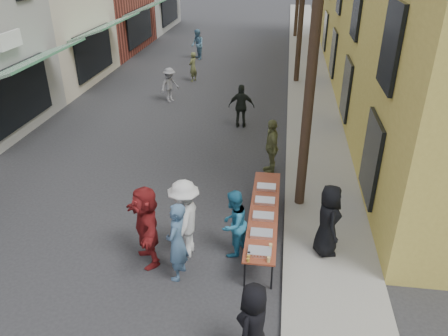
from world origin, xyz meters
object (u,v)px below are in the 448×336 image
(catering_tray_sausage, at_px, (260,252))
(guest_front_c, at_px, (233,224))
(utility_pole_near, at_px, (314,43))
(guest_front_a, at_px, (253,325))
(server, at_px, (328,220))
(serving_table, at_px, (264,212))

(catering_tray_sausage, height_order, guest_front_c, guest_front_c)
(utility_pole_near, xyz_separation_m, guest_front_a, (-0.90, -5.30, -3.65))
(guest_front_c, height_order, server, server)
(utility_pole_near, height_order, guest_front_c, utility_pole_near)
(serving_table, distance_m, guest_front_a, 3.72)
(catering_tray_sausage, xyz_separation_m, guest_front_c, (-0.67, 0.88, 0.05))
(utility_pole_near, distance_m, catering_tray_sausage, 5.01)
(guest_front_a, bearing_deg, serving_table, -156.63)
(utility_pole_near, height_order, server, utility_pole_near)
(utility_pole_near, xyz_separation_m, guest_front_c, (-1.60, -2.35, -3.66))
(serving_table, relative_size, guest_front_a, 2.34)
(serving_table, bearing_deg, guest_front_c, -131.23)
(utility_pole_near, height_order, catering_tray_sausage, utility_pole_near)
(serving_table, relative_size, server, 2.25)
(utility_pole_near, distance_m, server, 4.15)
(utility_pole_near, relative_size, server, 5.07)
(serving_table, relative_size, catering_tray_sausage, 8.00)
(server, bearing_deg, guest_front_c, 85.62)
(serving_table, bearing_deg, catering_tray_sausage, -90.00)
(guest_front_a, bearing_deg, catering_tray_sausage, -156.29)
(guest_front_a, distance_m, guest_front_c, 3.03)
(server, bearing_deg, serving_table, 59.53)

